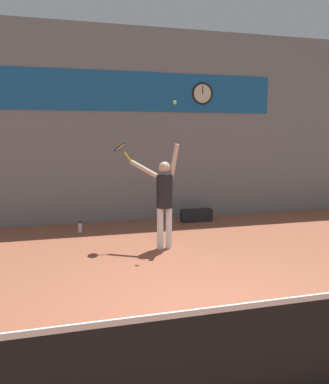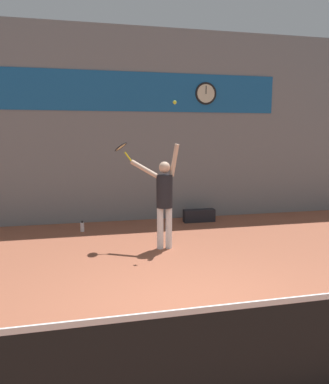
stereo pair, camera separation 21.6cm
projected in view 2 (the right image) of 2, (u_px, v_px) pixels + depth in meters
ground_plane at (198, 317)px, 4.72m from camera, size 18.00×18.00×0.00m
back_wall at (132, 126)px, 9.77m from camera, size 18.00×0.10×5.00m
sponsor_banner at (132, 92)px, 9.58m from camera, size 7.88×0.02×0.99m
scoreboard_clock at (206, 93)px, 10.00m from camera, size 0.59×0.05×0.59m
court_net at (260, 353)px, 3.08m from camera, size 6.11×0.07×1.06m
tennis_player at (164, 196)px, 7.43m from camera, size 0.93×0.57×2.11m
tennis_racket at (122, 148)px, 7.54m from camera, size 0.39×0.37×0.40m
tennis_ball at (175, 102)px, 7.13m from camera, size 0.07×0.07×0.07m
water_bottle at (82, 227)px, 8.88m from camera, size 0.09×0.09×0.26m
equipment_bag at (199, 216)px, 9.89m from camera, size 0.83×0.25×0.33m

